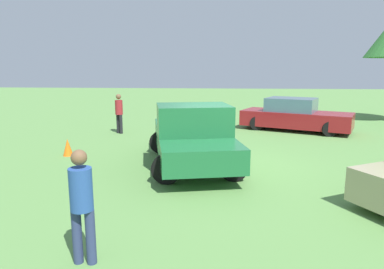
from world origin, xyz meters
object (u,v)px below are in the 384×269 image
object	(u,v)px
traffic_cone	(68,147)
sedan_far	(295,116)
person_bystander	(82,201)
person_visitor	(119,111)
pickup_truck	(193,135)

from	to	relation	value
traffic_cone	sedan_far	bearing A→B (deg)	33.23
person_bystander	person_visitor	size ratio (longest dim) A/B	0.99
person_visitor	traffic_cone	bearing A→B (deg)	-150.36
traffic_cone	person_bystander	bearing A→B (deg)	-63.71
person_visitor	traffic_cone	distance (m)	4.09
person_visitor	traffic_cone	world-z (taller)	person_visitor
pickup_truck	person_visitor	bearing A→B (deg)	23.94
pickup_truck	sedan_far	xyz separation A→B (m)	(4.11, 6.25, -0.24)
pickup_truck	traffic_cone	bearing A→B (deg)	65.67
person_bystander	traffic_cone	size ratio (longest dim) A/B	3.06
person_bystander	person_visitor	distance (m)	10.36
pickup_truck	person_visitor	world-z (taller)	pickup_truck
traffic_cone	person_visitor	bearing A→B (deg)	82.60
pickup_truck	person_visitor	size ratio (longest dim) A/B	3.09
person_visitor	traffic_cone	size ratio (longest dim) A/B	3.10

